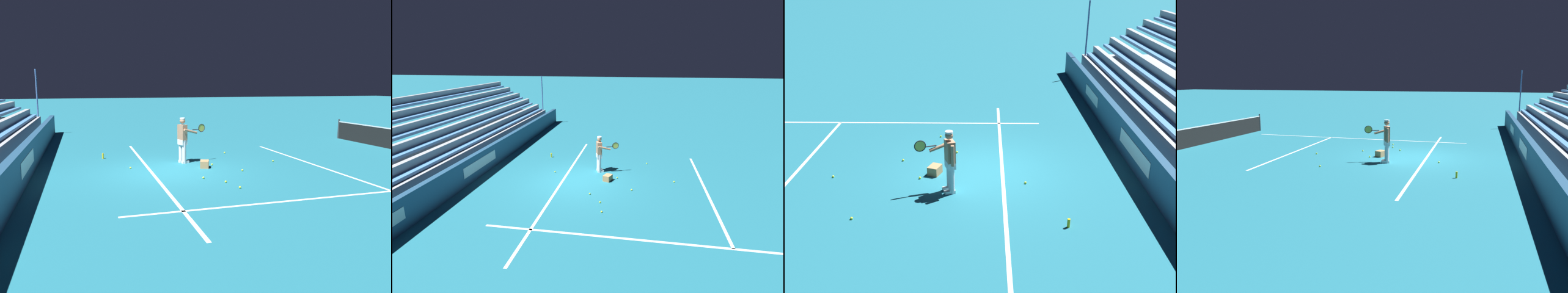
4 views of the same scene
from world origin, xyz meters
TOP-DOWN VIEW (x-y plane):
  - ground_plane at (0.00, 0.00)m, footprint 160.00×160.00m
  - court_baseline_white at (0.00, -0.50)m, footprint 12.00×0.10m
  - court_sideline_white at (4.11, 4.00)m, footprint 0.10×12.00m
  - court_service_line_white at (0.00, 5.50)m, footprint 8.22×0.10m
  - back_wall_sponsor_board at (0.01, -4.43)m, footprint 25.16×0.25m
  - tennis_player at (-1.36, 0.94)m, footprint 0.58×1.07m
  - ball_box_cardboard at (-0.30, 1.45)m, footprint 0.48×0.42m
  - tennis_ball_stray_back at (0.60, 2.52)m, footprint 0.07×0.07m
  - tennis_ball_by_box at (-0.88, -1.11)m, footprint 0.07×0.07m
  - tennis_ball_near_player at (-2.81, 3.17)m, footprint 0.07×0.07m
  - tennis_ball_toward_net at (1.91, 1.40)m, footprint 0.07×0.07m
  - tennis_ball_far_right at (-0.62, 1.84)m, footprint 0.07×0.07m
  - tennis_ball_midcourt at (1.25, 0.91)m, footprint 0.07×0.07m
  - tennis_ball_far_left at (2.64, 1.56)m, footprint 0.07×0.07m
  - tennis_ball_on_baseline at (-0.58, 4.31)m, footprint 0.07×0.07m
  - water_bottle at (-3.07, -1.94)m, footprint 0.07×0.07m

SIDE VIEW (x-z plane):
  - ground_plane at x=0.00m, z-range 0.00..0.00m
  - court_baseline_white at x=0.00m, z-range 0.00..0.01m
  - court_sideline_white at x=4.11m, z-range 0.00..0.01m
  - court_service_line_white at x=0.00m, z-range 0.00..0.01m
  - tennis_ball_stray_back at x=0.60m, z-range 0.00..0.07m
  - tennis_ball_by_box at x=-0.88m, z-range 0.00..0.07m
  - tennis_ball_near_player at x=-2.81m, z-range 0.00..0.07m
  - tennis_ball_toward_net at x=1.91m, z-range 0.00..0.07m
  - tennis_ball_far_right at x=-0.62m, z-range 0.00..0.07m
  - tennis_ball_midcourt at x=1.25m, z-range 0.00..0.07m
  - tennis_ball_far_left at x=2.64m, z-range 0.00..0.07m
  - tennis_ball_on_baseline at x=-0.58m, z-range 0.00..0.07m
  - water_bottle at x=-3.07m, z-range 0.00..0.22m
  - ball_box_cardboard at x=-0.30m, z-range 0.00..0.26m
  - back_wall_sponsor_board at x=0.01m, z-range 0.00..1.10m
  - tennis_player at x=-1.36m, z-range 0.04..1.75m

